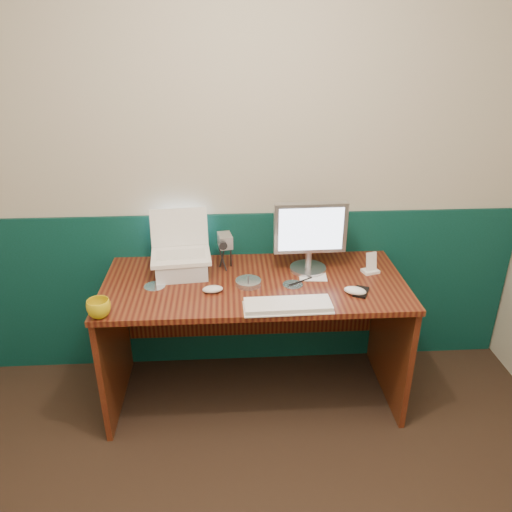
{
  "coord_description": "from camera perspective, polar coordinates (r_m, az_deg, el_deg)",
  "views": [
    {
      "loc": [
        0.01,
        -0.95,
        1.99
      ],
      "look_at": [
        0.14,
        1.23,
        0.97
      ],
      "focal_mm": 35.0,
      "sensor_mm": 36.0,
      "label": 1
    }
  ],
  "objects": [
    {
      "name": "papers",
      "position": [
        2.71,
        6.52,
        -2.39
      ],
      "size": [
        0.15,
        0.11,
        0.0
      ],
      "primitive_type": "cube",
      "rotation": [
        0.0,
        0.0,
        -0.09
      ],
      "color": "white",
      "rests_on": "desk"
    },
    {
      "name": "cd_loose_b",
      "position": [
        2.62,
        4.22,
        -3.27
      ],
      "size": [
        0.11,
        0.11,
        0.0
      ],
      "primitive_type": "cylinder",
      "color": "silver",
      "rests_on": "desk"
    },
    {
      "name": "laptop",
      "position": [
        2.66,
        -8.74,
        2.27
      ],
      "size": [
        0.34,
        0.27,
        0.26
      ],
      "primitive_type": null,
      "rotation": [
        0.0,
        0.0,
        0.1
      ],
      "color": "white",
      "rests_on": "laptop_riser"
    },
    {
      "name": "wainscot",
      "position": [
        3.08,
        -3.12,
        -3.99
      ],
      "size": [
        3.48,
        0.02,
        1.0
      ],
      "primitive_type": "cube",
      "color": "#073125",
      "rests_on": "ground"
    },
    {
      "name": "desk",
      "position": [
        2.84,
        -0.18,
        -9.64
      ],
      "size": [
        1.6,
        0.7,
        0.75
      ],
      "primitive_type": "cube",
      "color": "#3D100B",
      "rests_on": "ground"
    },
    {
      "name": "cd_loose_a",
      "position": [
        2.65,
        -11.5,
        -3.38
      ],
      "size": [
        0.11,
        0.11,
        0.0
      ],
      "primitive_type": "cylinder",
      "color": "silver",
      "rests_on": "desk"
    },
    {
      "name": "pen",
      "position": [
        2.65,
        5.1,
        -2.91
      ],
      "size": [
        0.14,
        0.09,
        0.01
      ],
      "primitive_type": "cylinder",
      "rotation": [
        0.0,
        1.57,
        0.53
      ],
      "color": "black",
      "rests_on": "desk"
    },
    {
      "name": "laptop_riser",
      "position": [
        2.73,
        -8.5,
        -1.16
      ],
      "size": [
        0.29,
        0.25,
        0.09
      ],
      "primitive_type": "cube",
      "rotation": [
        0.0,
        0.0,
        0.1
      ],
      "color": "silver",
      "rests_on": "desk"
    },
    {
      "name": "mouse_left",
      "position": [
        2.55,
        -4.98,
        -3.8
      ],
      "size": [
        0.11,
        0.07,
        0.04
      ],
      "primitive_type": "ellipsoid",
      "rotation": [
        0.0,
        0.0,
        0.1
      ],
      "color": "silver",
      "rests_on": "desk"
    },
    {
      "name": "music_player",
      "position": [
        2.78,
        13.04,
        -0.6
      ],
      "size": [
        0.07,
        0.05,
        0.1
      ],
      "primitive_type": "cube",
      "rotation": [
        -0.17,
        0.0,
        0.29
      ],
      "color": "white",
      "rests_on": "dock"
    },
    {
      "name": "mouse_right",
      "position": [
        2.57,
        11.26,
        -3.92
      ],
      "size": [
        0.13,
        0.11,
        0.04
      ],
      "primitive_type": "ellipsoid",
      "rotation": [
        0.0,
        0.0,
        -0.44
      ],
      "color": "white",
      "rests_on": "desk"
    },
    {
      "name": "camcorder",
      "position": [
        2.75,
        -3.54,
        0.7
      ],
      "size": [
        0.12,
        0.16,
        0.22
      ],
      "primitive_type": null,
      "rotation": [
        0.0,
        0.0,
        0.17
      ],
      "color": "#AEAEB3",
      "rests_on": "desk"
    },
    {
      "name": "keyboard",
      "position": [
        2.41,
        3.66,
        -5.71
      ],
      "size": [
        0.42,
        0.15,
        0.02
      ],
      "primitive_type": "cube",
      "rotation": [
        0.0,
        0.0,
        0.02
      ],
      "color": "white",
      "rests_on": "desk"
    },
    {
      "name": "dock",
      "position": [
        2.81,
        12.93,
        -1.69
      ],
      "size": [
        0.1,
        0.09,
        0.02
      ],
      "primitive_type": "cube",
      "rotation": [
        0.0,
        0.0,
        0.29
      ],
      "color": "white",
      "rests_on": "desk"
    },
    {
      "name": "cd_spindle",
      "position": [
        2.61,
        -0.88,
        -3.05
      ],
      "size": [
        0.13,
        0.13,
        0.03
      ],
      "primitive_type": "cylinder",
      "color": "#B5BBC6",
      "rests_on": "desk"
    },
    {
      "name": "monitor",
      "position": [
        2.7,
        6.13,
        2.1
      ],
      "size": [
        0.39,
        0.12,
        0.39
      ],
      "primitive_type": null,
      "rotation": [
        0.0,
        0.0,
        0.02
      ],
      "color": "#B3B4B9",
      "rests_on": "desk"
    },
    {
      "name": "back_wall",
      "position": [
        2.8,
        -3.49,
        9.66
      ],
      "size": [
        3.5,
        0.04,
        2.5
      ],
      "primitive_type": "cube",
      "color": "#BAB39D",
      "rests_on": "ground"
    },
    {
      "name": "mug",
      "position": [
        2.43,
        -17.53,
        -5.73
      ],
      "size": [
        0.14,
        0.14,
        0.09
      ],
      "primitive_type": "imported",
      "rotation": [
        0.0,
        0.0,
        0.27
      ],
      "color": "gold",
      "rests_on": "desk"
    },
    {
      "name": "pda",
      "position": [
        2.59,
        11.9,
        -4.03
      ],
      "size": [
        0.11,
        0.13,
        0.01
      ],
      "primitive_type": "cube",
      "rotation": [
        0.0,
        0.0,
        -0.43
      ],
      "color": "black",
      "rests_on": "desk"
    }
  ]
}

